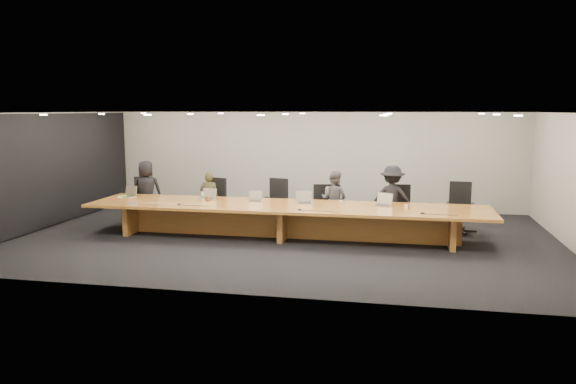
# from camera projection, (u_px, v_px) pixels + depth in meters

# --- Properties ---
(ground) EXTENTS (12.00, 12.00, 0.00)m
(ground) POSITION_uv_depth(u_px,v_px,m) (285.00, 238.00, 12.68)
(ground) COLOR black
(ground) RESTS_ON ground
(back_wall) EXTENTS (12.00, 0.02, 2.80)m
(back_wall) POSITION_uv_depth(u_px,v_px,m) (313.00, 160.00, 16.36)
(back_wall) COLOR beige
(back_wall) RESTS_ON ground
(left_wall_panel) EXTENTS (0.08, 7.84, 2.74)m
(left_wall_panel) POSITION_uv_depth(u_px,v_px,m) (47.00, 172.00, 13.64)
(left_wall_panel) COLOR black
(left_wall_panel) RESTS_ON ground
(conference_table) EXTENTS (9.00, 1.80, 0.75)m
(conference_table) POSITION_uv_depth(u_px,v_px,m) (285.00, 215.00, 12.61)
(conference_table) COLOR #985B21
(conference_table) RESTS_ON ground
(chair_far_left) EXTENTS (0.66, 0.66, 1.14)m
(chair_far_left) POSITION_uv_depth(u_px,v_px,m) (141.00, 198.00, 14.67)
(chair_far_left) COLOR black
(chair_far_left) RESTS_ON ground
(chair_left) EXTENTS (0.77, 0.77, 1.18)m
(chair_left) POSITION_uv_depth(u_px,v_px,m) (213.00, 201.00, 14.17)
(chair_left) COLOR black
(chair_left) RESTS_ON ground
(chair_mid_left) EXTENTS (0.75, 0.75, 1.19)m
(chair_mid_left) POSITION_uv_depth(u_px,v_px,m) (274.00, 202.00, 13.90)
(chair_mid_left) COLOR black
(chair_mid_left) RESTS_ON ground
(chair_mid_right) EXTENTS (0.62, 0.62, 1.08)m
(chair_mid_right) POSITION_uv_depth(u_px,v_px,m) (322.00, 207.00, 13.59)
(chair_mid_right) COLOR black
(chair_mid_right) RESTS_ON ground
(chair_right) EXTENTS (0.62, 0.62, 1.12)m
(chair_right) POSITION_uv_depth(u_px,v_px,m) (401.00, 208.00, 13.30)
(chair_right) COLOR black
(chair_right) RESTS_ON ground
(chair_far_right) EXTENTS (0.64, 0.64, 1.21)m
(chair_far_right) POSITION_uv_depth(u_px,v_px,m) (460.00, 207.00, 13.14)
(chair_far_right) COLOR black
(chair_far_right) RESTS_ON ground
(person_a) EXTENTS (0.89, 0.71, 1.58)m
(person_a) POSITION_uv_depth(u_px,v_px,m) (147.00, 191.00, 14.43)
(person_a) COLOR black
(person_a) RESTS_ON ground
(person_b) EXTENTS (0.50, 0.35, 1.32)m
(person_b) POSITION_uv_depth(u_px,v_px,m) (209.00, 198.00, 14.16)
(person_b) COLOR #322F1B
(person_b) RESTS_ON ground
(person_c) EXTENTS (0.82, 0.72, 1.41)m
(person_c) POSITION_uv_depth(u_px,v_px,m) (334.00, 200.00, 13.60)
(person_c) COLOR #505153
(person_c) RESTS_ON ground
(person_d) EXTENTS (1.06, 0.68, 1.57)m
(person_d) POSITION_uv_depth(u_px,v_px,m) (392.00, 199.00, 13.22)
(person_d) COLOR black
(person_d) RESTS_ON ground
(laptop_a) EXTENTS (0.42, 0.36, 0.28)m
(laptop_a) POSITION_uv_depth(u_px,v_px,m) (127.00, 191.00, 13.70)
(laptop_a) COLOR #BCAB90
(laptop_a) RESTS_ON conference_table
(laptop_b) EXTENTS (0.39, 0.32, 0.27)m
(laptop_b) POSITION_uv_depth(u_px,v_px,m) (207.00, 194.00, 13.29)
(laptop_b) COLOR #BDA990
(laptop_b) RESTS_ON conference_table
(laptop_c) EXTENTS (0.35, 0.28, 0.24)m
(laptop_c) POSITION_uv_depth(u_px,v_px,m) (255.00, 196.00, 13.05)
(laptop_c) COLOR tan
(laptop_c) RESTS_ON conference_table
(laptop_d) EXTENTS (0.41, 0.35, 0.28)m
(laptop_d) POSITION_uv_depth(u_px,v_px,m) (304.00, 197.00, 12.77)
(laptop_d) COLOR tan
(laptop_d) RESTS_ON conference_table
(laptop_e) EXTENTS (0.44, 0.39, 0.29)m
(laptop_e) POSITION_uv_depth(u_px,v_px,m) (382.00, 199.00, 12.43)
(laptop_e) COLOR tan
(laptop_e) RESTS_ON conference_table
(water_bottle) EXTENTS (0.08, 0.08, 0.21)m
(water_bottle) POSITION_uv_depth(u_px,v_px,m) (203.00, 197.00, 13.10)
(water_bottle) COLOR silver
(water_bottle) RESTS_ON conference_table
(amber_mug) EXTENTS (0.10, 0.10, 0.10)m
(amber_mug) POSITION_uv_depth(u_px,v_px,m) (207.00, 199.00, 13.14)
(amber_mug) COLOR brown
(amber_mug) RESTS_ON conference_table
(paper_cup_near) EXTENTS (0.10, 0.10, 0.10)m
(paper_cup_near) POSITION_uv_depth(u_px,v_px,m) (341.00, 202.00, 12.61)
(paper_cup_near) COLOR beige
(paper_cup_near) RESTS_ON conference_table
(paper_cup_far) EXTENTS (0.08, 0.08, 0.09)m
(paper_cup_far) POSITION_uv_depth(u_px,v_px,m) (406.00, 207.00, 12.09)
(paper_cup_far) COLOR silver
(paper_cup_far) RESTS_ON conference_table
(notepad) EXTENTS (0.28, 0.24, 0.01)m
(notepad) POSITION_uv_depth(u_px,v_px,m) (124.00, 197.00, 13.71)
(notepad) COLOR white
(notepad) RESTS_ON conference_table
(lime_gadget) EXTENTS (0.20, 0.16, 0.03)m
(lime_gadget) POSITION_uv_depth(u_px,v_px,m) (123.00, 196.00, 13.69)
(lime_gadget) COLOR #53AB2D
(lime_gadget) RESTS_ON notepad
(av_box) EXTENTS (0.24, 0.21, 0.03)m
(av_box) POSITION_uv_depth(u_px,v_px,m) (133.00, 203.00, 12.72)
(av_box) COLOR #9F9FA4
(av_box) RESTS_ON conference_table
(mic_left) EXTENTS (0.14, 0.14, 0.03)m
(mic_left) POSITION_uv_depth(u_px,v_px,m) (179.00, 204.00, 12.60)
(mic_left) COLOR black
(mic_left) RESTS_ON conference_table
(mic_center) EXTENTS (0.14, 0.14, 0.03)m
(mic_center) POSITION_uv_depth(u_px,v_px,m) (299.00, 209.00, 11.94)
(mic_center) COLOR black
(mic_center) RESTS_ON conference_table
(mic_right) EXTENTS (0.14, 0.14, 0.03)m
(mic_right) POSITION_uv_depth(u_px,v_px,m) (422.00, 213.00, 11.51)
(mic_right) COLOR black
(mic_right) RESTS_ON conference_table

